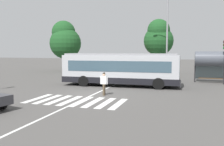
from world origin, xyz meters
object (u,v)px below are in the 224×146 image
(parked_car_red, at_px, (133,69))
(bus_stop_shelter, at_px, (214,59))
(pedestrian_crossing_street, at_px, (104,82))
(parked_car_black, at_px, (114,68))
(background_tree_left, at_px, (65,40))
(city_transit_bus, at_px, (120,69))
(background_tree_right, at_px, (159,38))
(twin_arm_street_lamp, at_px, (167,28))
(parked_car_silver, at_px, (152,69))

(parked_car_red, height_order, bus_stop_shelter, bus_stop_shelter)
(pedestrian_crossing_street, bearing_deg, parked_car_red, 95.24)
(parked_car_black, bearing_deg, background_tree_left, 170.02)
(city_transit_bus, xyz_separation_m, background_tree_left, (-12.85, 13.08, 3.44))
(bus_stop_shelter, bearing_deg, city_transit_bus, -149.49)
(pedestrian_crossing_street, xyz_separation_m, background_tree_right, (1.90, 17.81, 4.16))
(city_transit_bus, height_order, twin_arm_street_lamp, twin_arm_street_lamp)
(parked_car_silver, xyz_separation_m, twin_arm_street_lamp, (2.25, -4.08, 5.26))
(city_transit_bus, relative_size, background_tree_left, 1.36)
(background_tree_right, bearing_deg, parked_car_red, -167.17)
(city_transit_bus, xyz_separation_m, parked_car_silver, (1.35, 11.84, -0.82))
(parked_car_silver, height_order, background_tree_left, background_tree_left)
(bus_stop_shelter, bearing_deg, background_tree_right, 130.80)
(pedestrian_crossing_street, bearing_deg, bus_stop_shelter, 49.94)
(parked_car_black, height_order, parked_car_silver, same)
(pedestrian_crossing_street, bearing_deg, city_transit_bus, 91.51)
(parked_car_black, distance_m, background_tree_left, 9.86)
(bus_stop_shelter, xyz_separation_m, twin_arm_street_lamp, (-5.05, 2.66, 3.61))
(city_transit_bus, bearing_deg, background_tree_right, 80.98)
(parked_car_black, bearing_deg, background_tree_right, 11.43)
(background_tree_left, xyz_separation_m, background_tree_right, (14.88, -0.30, 0.10))
(pedestrian_crossing_street, xyz_separation_m, background_tree_left, (-12.99, 18.12, 4.05))
(bus_stop_shelter, bearing_deg, twin_arm_street_lamp, 152.21)
(city_transit_bus, height_order, pedestrian_crossing_street, city_transit_bus)
(pedestrian_crossing_street, distance_m, twin_arm_street_lamp, 14.19)
(parked_car_red, xyz_separation_m, parked_car_silver, (2.78, -0.15, 0.00))
(parked_car_silver, bearing_deg, background_tree_right, 54.18)
(parked_car_red, bearing_deg, background_tree_right, 12.83)
(twin_arm_street_lamp, bearing_deg, background_tree_left, 162.09)
(parked_car_black, bearing_deg, parked_car_silver, 3.18)
(background_tree_right, bearing_deg, parked_car_silver, -125.82)
(parked_car_red, height_order, background_tree_left, background_tree_left)
(parked_car_black, distance_m, bus_stop_shelter, 14.38)
(bus_stop_shelter, relative_size, twin_arm_street_lamp, 0.39)
(bus_stop_shelter, distance_m, background_tree_right, 10.50)
(parked_car_black, bearing_deg, twin_arm_street_lamp, -26.15)
(pedestrian_crossing_street, relative_size, parked_car_red, 0.38)
(parked_car_black, xyz_separation_m, bus_stop_shelter, (12.75, -6.44, 1.65))
(background_tree_left, bearing_deg, parked_car_black, -9.98)
(background_tree_left, bearing_deg, twin_arm_street_lamp, -17.91)
(parked_car_red, distance_m, background_tree_left, 12.24)
(bus_stop_shelter, height_order, background_tree_left, background_tree_left)
(city_transit_bus, relative_size, parked_car_silver, 2.44)
(background_tree_left, height_order, background_tree_right, background_tree_left)
(twin_arm_street_lamp, bearing_deg, parked_car_black, 153.85)
(parked_car_black, height_order, bus_stop_shelter, bus_stop_shelter)
(twin_arm_street_lamp, relative_size, background_tree_left, 1.21)
(parked_car_red, bearing_deg, pedestrian_crossing_street, -84.76)
(parked_car_silver, bearing_deg, background_tree_left, 175.02)
(bus_stop_shelter, bearing_deg, parked_car_silver, 137.28)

